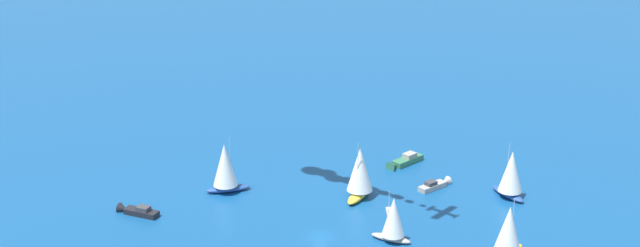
{
  "coord_description": "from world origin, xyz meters",
  "views": [
    {
      "loc": [
        145.23,
        18.66,
        77.32
      ],
      "look_at": [
        0.0,
        0.0,
        23.82
      ],
      "focal_mm": 46.84,
      "sensor_mm": 36.0,
      "label": 1
    }
  ],
  "objects_px": {
    "motorboat_far_port": "(136,211)",
    "sailboat_inshore": "(393,219)",
    "motorboat_ahead": "(436,185)",
    "sailboat_far_stbd": "(509,231)",
    "sailboat_mid_cluster": "(511,174)",
    "sailboat_outer_ring_c": "(225,168)",
    "motorboat_outer_ring_a": "(404,161)",
    "sailboat_outer_ring_b": "(360,172)",
    "motorboat_trailing": "(391,215)"
  },
  "relations": [
    {
      "from": "motorboat_far_port",
      "to": "sailboat_inshore",
      "type": "bearing_deg",
      "value": 84.59
    },
    {
      "from": "sailboat_inshore",
      "to": "motorboat_ahead",
      "type": "relative_size",
      "value": 1.35
    },
    {
      "from": "sailboat_far_stbd",
      "to": "sailboat_mid_cluster",
      "type": "bearing_deg",
      "value": 174.36
    },
    {
      "from": "motorboat_far_port",
      "to": "sailboat_outer_ring_c",
      "type": "xyz_separation_m",
      "value": [
        -13.3,
        15.96,
        5.04
      ]
    },
    {
      "from": "motorboat_ahead",
      "to": "motorboat_outer_ring_a",
      "type": "distance_m",
      "value": 14.37
    },
    {
      "from": "motorboat_ahead",
      "to": "motorboat_outer_ring_a",
      "type": "relative_size",
      "value": 0.78
    },
    {
      "from": "motorboat_ahead",
      "to": "sailboat_mid_cluster",
      "type": "distance_m",
      "value": 16.78
    },
    {
      "from": "motorboat_ahead",
      "to": "sailboat_mid_cluster",
      "type": "xyz_separation_m",
      "value": [
        3.17,
        15.75,
        4.87
      ]
    },
    {
      "from": "motorboat_outer_ring_a",
      "to": "sailboat_outer_ring_c",
      "type": "bearing_deg",
      "value": -62.08
    },
    {
      "from": "motorboat_far_port",
      "to": "motorboat_outer_ring_a",
      "type": "bearing_deg",
      "value": 121.76
    },
    {
      "from": "motorboat_outer_ring_a",
      "to": "sailboat_far_stbd",
      "type": "bearing_deg",
      "value": 26.3
    },
    {
      "from": "motorboat_far_port",
      "to": "sailboat_outer_ring_b",
      "type": "relative_size",
      "value": 0.73
    },
    {
      "from": "motorboat_ahead",
      "to": "sailboat_mid_cluster",
      "type": "height_order",
      "value": "sailboat_mid_cluster"
    },
    {
      "from": "sailboat_mid_cluster",
      "to": "sailboat_outer_ring_b",
      "type": "height_order",
      "value": "sailboat_outer_ring_b"
    },
    {
      "from": "sailboat_far_stbd",
      "to": "sailboat_inshore",
      "type": "bearing_deg",
      "value": -98.78
    },
    {
      "from": "sailboat_outer_ring_c",
      "to": "motorboat_trailing",
      "type": "bearing_deg",
      "value": 77.45
    },
    {
      "from": "motorboat_far_port",
      "to": "sailboat_far_stbd",
      "type": "height_order",
      "value": "sailboat_far_stbd"
    },
    {
      "from": "sailboat_inshore",
      "to": "sailboat_mid_cluster",
      "type": "relative_size",
      "value": 0.86
    },
    {
      "from": "sailboat_far_stbd",
      "to": "motorboat_trailing",
      "type": "bearing_deg",
      "value": -121.15
    },
    {
      "from": "sailboat_far_stbd",
      "to": "sailboat_outer_ring_b",
      "type": "height_order",
      "value": "sailboat_outer_ring_b"
    },
    {
      "from": "sailboat_outer_ring_b",
      "to": "sailboat_outer_ring_c",
      "type": "height_order",
      "value": "sailboat_outer_ring_b"
    },
    {
      "from": "motorboat_ahead",
      "to": "sailboat_outer_ring_c",
      "type": "distance_m",
      "value": 46.99
    },
    {
      "from": "sailboat_mid_cluster",
      "to": "sailboat_inshore",
      "type": "bearing_deg",
      "value": -46.06
    },
    {
      "from": "sailboat_outer_ring_b",
      "to": "sailboat_mid_cluster",
      "type": "bearing_deg",
      "value": 97.19
    },
    {
      "from": "sailboat_far_stbd",
      "to": "sailboat_inshore",
      "type": "height_order",
      "value": "sailboat_far_stbd"
    },
    {
      "from": "motorboat_trailing",
      "to": "motorboat_ahead",
      "type": "bearing_deg",
      "value": 150.51
    },
    {
      "from": "sailboat_inshore",
      "to": "motorboat_ahead",
      "type": "distance_m",
      "value": 28.14
    },
    {
      "from": "motorboat_far_port",
      "to": "sailboat_mid_cluster",
      "type": "height_order",
      "value": "sailboat_mid_cluster"
    },
    {
      "from": "motorboat_far_port",
      "to": "motorboat_outer_ring_a",
      "type": "relative_size",
      "value": 0.97
    },
    {
      "from": "motorboat_far_port",
      "to": "sailboat_far_stbd",
      "type": "distance_m",
      "value": 75.68
    },
    {
      "from": "sailboat_outer_ring_b",
      "to": "sailboat_outer_ring_c",
      "type": "relative_size",
      "value": 1.04
    },
    {
      "from": "sailboat_outer_ring_c",
      "to": "motorboat_ahead",
      "type": "bearing_deg",
      "value": 100.06
    },
    {
      "from": "motorboat_far_port",
      "to": "motorboat_ahead",
      "type": "bearing_deg",
      "value": 109.1
    },
    {
      "from": "motorboat_ahead",
      "to": "sailboat_outer_ring_b",
      "type": "relative_size",
      "value": 0.59
    },
    {
      "from": "motorboat_far_port",
      "to": "sailboat_outer_ring_b",
      "type": "distance_m",
      "value": 47.86
    },
    {
      "from": "sailboat_mid_cluster",
      "to": "sailboat_outer_ring_c",
      "type": "xyz_separation_m",
      "value": [
        4.99,
        -61.74,
        0.22
      ]
    },
    {
      "from": "sailboat_outer_ring_b",
      "to": "motorboat_far_port",
      "type": "bearing_deg",
      "value": -72.62
    },
    {
      "from": "motorboat_ahead",
      "to": "sailboat_mid_cluster",
      "type": "bearing_deg",
      "value": 78.63
    },
    {
      "from": "sailboat_far_stbd",
      "to": "motorboat_outer_ring_a",
      "type": "xyz_separation_m",
      "value": [
        -42.01,
        -20.77,
        -4.49
      ]
    },
    {
      "from": "sailboat_far_stbd",
      "to": "sailboat_outer_ring_b",
      "type": "distance_m",
      "value": 37.31
    },
    {
      "from": "motorboat_trailing",
      "to": "sailboat_inshore",
      "type": "bearing_deg",
      "value": 4.28
    },
    {
      "from": "sailboat_inshore",
      "to": "sailboat_outer_ring_c",
      "type": "height_order",
      "value": "sailboat_outer_ring_c"
    },
    {
      "from": "sailboat_mid_cluster",
      "to": "sailboat_outer_ring_c",
      "type": "bearing_deg",
      "value": -85.38
    },
    {
      "from": "sailboat_mid_cluster",
      "to": "motorboat_outer_ring_a",
      "type": "bearing_deg",
      "value": -123.23
    },
    {
      "from": "motorboat_far_port",
      "to": "sailboat_far_stbd",
      "type": "relative_size",
      "value": 0.82
    },
    {
      "from": "sailboat_inshore",
      "to": "sailboat_outer_ring_b",
      "type": "distance_m",
      "value": 20.93
    },
    {
      "from": "sailboat_far_stbd",
      "to": "motorboat_trailing",
      "type": "distance_m",
      "value": 26.56
    },
    {
      "from": "sailboat_far_stbd",
      "to": "sailboat_outer_ring_c",
      "type": "distance_m",
      "value": 62.97
    },
    {
      "from": "sailboat_mid_cluster",
      "to": "sailboat_outer_ring_b",
      "type": "distance_m",
      "value": 32.57
    },
    {
      "from": "motorboat_outer_ring_a",
      "to": "sailboat_outer_ring_b",
      "type": "distance_m",
      "value": 21.97
    }
  ]
}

